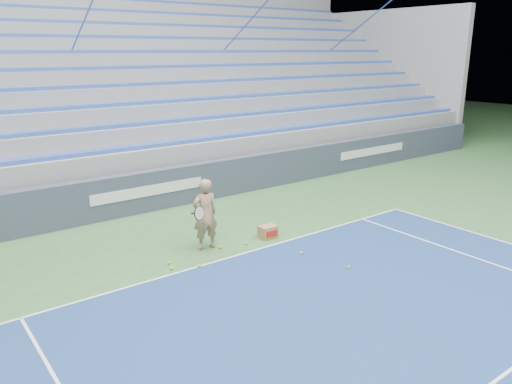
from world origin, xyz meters
TOP-DOWN VIEW (x-y plane):
  - sponsor_barrier at (0.00, 15.88)m, footprint 30.00×0.32m
  - bleachers at (0.00, 21.60)m, footprint 31.00×9.15m
  - tennis_player at (-0.14, 12.64)m, footprint 0.91×0.83m
  - ball_box at (1.36, 12.33)m, footprint 0.40×0.32m
  - tennis_ball_0 at (-1.26, 12.09)m, footprint 0.07×0.07m
  - tennis_ball_1 at (0.70, 12.27)m, footprint 0.07×0.07m
  - tennis_ball_2 at (-1.18, 12.37)m, footprint 0.07×0.07m
  - tennis_ball_3 at (-0.76, 11.86)m, footprint 0.07×0.07m
  - tennis_ball_4 at (1.59, 10.01)m, footprint 0.07×0.07m
  - tennis_ball_5 at (1.31, 11.13)m, footprint 0.07×0.07m
  - tennis_ball_6 at (0.13, 12.44)m, footprint 0.07×0.07m

SIDE VIEW (x-z plane):
  - tennis_ball_0 at x=-1.26m, z-range 0.00..0.07m
  - tennis_ball_1 at x=0.70m, z-range 0.00..0.07m
  - tennis_ball_2 at x=-1.18m, z-range 0.00..0.07m
  - tennis_ball_3 at x=-0.76m, z-range 0.00..0.07m
  - tennis_ball_4 at x=1.59m, z-range 0.00..0.07m
  - tennis_ball_5 at x=1.31m, z-range 0.00..0.07m
  - tennis_ball_6 at x=0.13m, z-range 0.00..0.07m
  - ball_box at x=1.36m, z-range 0.00..0.30m
  - sponsor_barrier at x=0.00m, z-range 0.00..1.10m
  - tennis_player at x=-0.14m, z-range 0.00..1.59m
  - bleachers at x=0.00m, z-range -1.29..6.01m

